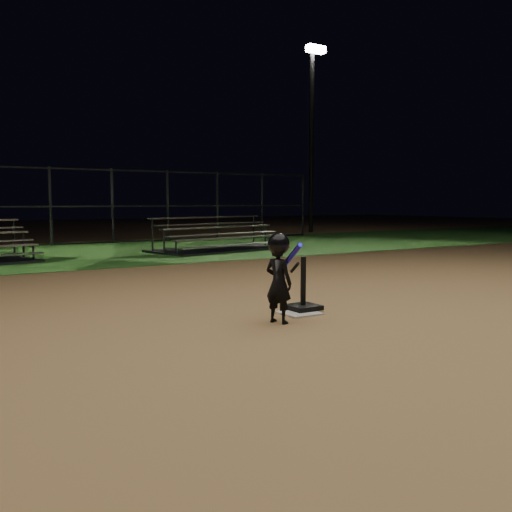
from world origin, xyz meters
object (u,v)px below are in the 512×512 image
at_px(child_batter, 279,275).
at_px(light_pole_right, 312,123).
at_px(batting_tee, 303,300).
at_px(home_plate, 299,313).
at_px(bleacher_right, 220,244).

bearing_deg(child_batter, light_pole_right, -59.77).
distance_m(child_batter, light_pole_right, 20.21).
relative_size(batting_tee, light_pole_right, 0.08).
bearing_deg(child_batter, batting_tee, -78.89).
bearing_deg(batting_tee, home_plate, -143.09).
bearing_deg(light_pole_right, bleacher_right, -142.91).
xyz_separation_m(home_plate, bleacher_right, (3.67, 8.65, 0.19)).
bearing_deg(home_plate, batting_tee, 36.91).
distance_m(bleacher_right, light_pole_right, 11.47).
bearing_deg(batting_tee, light_pole_right, 51.37).
bearing_deg(bleacher_right, child_batter, -126.23).
bearing_deg(light_pole_right, child_batter, -129.41).
distance_m(batting_tee, child_batter, 0.89).
bearing_deg(child_batter, home_plate, -80.56).
bearing_deg(bleacher_right, light_pole_right, 25.96).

